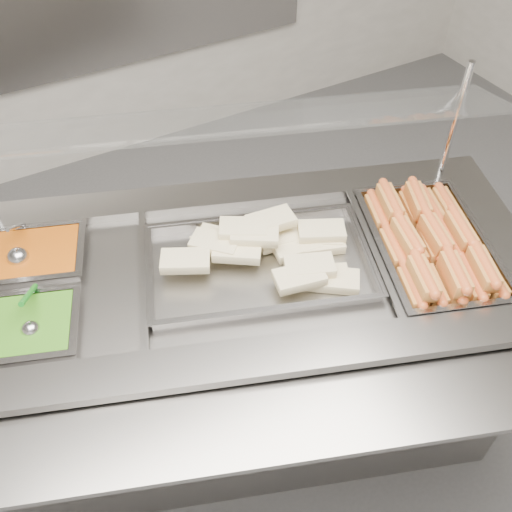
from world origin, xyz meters
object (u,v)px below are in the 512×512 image
pan_wraps (259,266)px  ladle (18,256)px  steam_counter (243,346)px  pan_hotdogs (429,250)px  serving_spoon (31,323)px  sneeze_guard (228,124)px

pan_wraps → ladle: ladle is taller
steam_counter → pan_hotdogs: bearing=-19.9°
pan_wraps → serving_spoon: 0.70m
steam_counter → serving_spoon: bearing=173.8°
sneeze_guard → ladle: size_ratio=8.99×
pan_wraps → ladle: size_ratio=4.22×
pan_wraps → serving_spoon: (-0.70, 0.09, 0.04)m
pan_hotdogs → pan_wraps: size_ratio=0.82×
ladle → serving_spoon: size_ratio=1.05×
ladle → pan_hotdogs: bearing=-25.6°
sneeze_guard → serving_spoon: sneeze_guard is taller
sneeze_guard → pan_wraps: size_ratio=2.13×
ladle → steam_counter: bearing=-30.7°
sneeze_guard → ladle: 0.79m
pan_wraps → serving_spoon: bearing=172.6°
steam_counter → ladle: size_ratio=11.16×
steam_counter → sneeze_guard: sneeze_guard is taller
pan_hotdogs → sneeze_guard: bearing=140.8°
sneeze_guard → pan_wraps: sneeze_guard is taller
steam_counter → sneeze_guard: 0.86m
pan_hotdogs → pan_wraps: same height
steam_counter → ladle: ladle is taller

